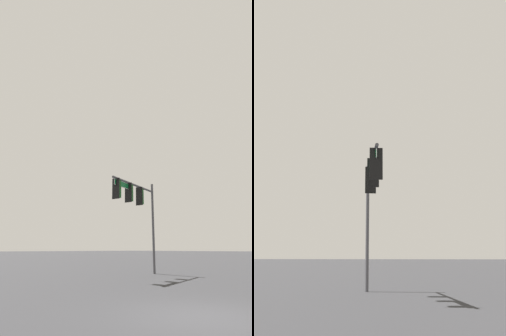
# 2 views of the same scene
# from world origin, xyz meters

# --- Properties ---
(signal_pole_near) EXTENTS (5.24, 1.51, 6.51)m
(signal_pole_near) POSITION_xyz_m (-6.19, -8.28, 4.87)
(signal_pole_near) COLOR #47474C
(signal_pole_near) RESTS_ON ground_plane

